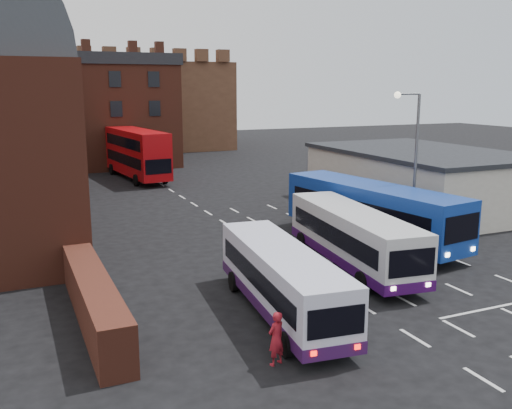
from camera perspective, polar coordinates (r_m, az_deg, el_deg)
name	(u,v)px	position (r m, az deg, el deg)	size (l,w,h in m)	color
ground	(352,300)	(24.52, 9.62, -9.42)	(180.00, 180.00, 0.00)	black
forecourt_wall	(94,300)	(22.56, -15.89, -9.18)	(1.20, 10.00, 1.80)	#602B1E
cream_building	(420,178)	(43.64, 16.12, 2.54)	(10.40, 16.40, 4.25)	beige
brick_terrace	(71,117)	(65.41, -18.03, 8.29)	(22.00, 10.00, 11.00)	brown
castle_keep	(140,106)	(87.08, -11.52, 9.68)	(22.00, 22.00, 12.00)	brown
bus_white_outbound	(282,277)	(22.27, 2.59, -7.21)	(3.23, 9.85, 2.64)	white
bus_white_inbound	(353,234)	(28.32, 9.67, -2.95)	(3.60, 10.66, 2.85)	silver
bus_blue	(372,209)	(33.03, 11.49, -0.41)	(4.61, 12.51, 3.34)	#123696
bus_red_double	(137,153)	(55.84, -11.84, 5.05)	(3.89, 12.06, 4.74)	#B2090D
street_lamp	(412,152)	(33.60, 15.33, 5.08)	(1.74, 0.38, 8.51)	#5B5D61
pedestrian_red	(276,338)	(18.68, 2.02, -13.24)	(0.65, 0.43, 1.79)	maroon
pedestrian_beige	(281,306)	(21.16, 2.49, -10.15)	(0.87, 0.68, 1.80)	#B9A994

